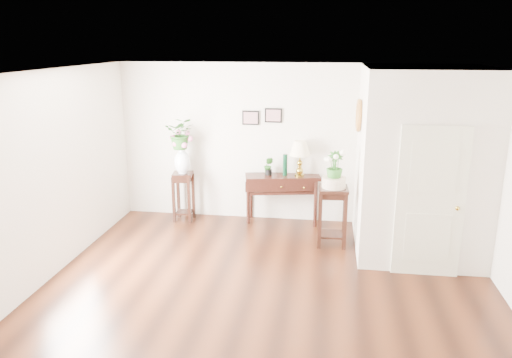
% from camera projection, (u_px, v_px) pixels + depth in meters
% --- Properties ---
extents(floor, '(6.00, 5.50, 0.02)m').
position_uv_depth(floor, '(268.00, 290.00, 6.54)').
color(floor, '#46200F').
rests_on(floor, ground).
extents(ceiling, '(6.00, 5.50, 0.02)m').
position_uv_depth(ceiling, '(269.00, 72.00, 5.79)').
color(ceiling, white).
rests_on(ceiling, ground).
extents(wall_back, '(6.00, 0.02, 2.80)m').
position_uv_depth(wall_back, '(287.00, 144.00, 8.79)').
color(wall_back, silver).
rests_on(wall_back, ground).
extents(wall_front, '(6.00, 0.02, 2.80)m').
position_uv_depth(wall_front, '(222.00, 297.00, 3.55)').
color(wall_front, silver).
rests_on(wall_front, ground).
extents(wall_left, '(0.02, 5.50, 2.80)m').
position_uv_depth(wall_left, '(43.00, 178.00, 6.58)').
color(wall_left, silver).
rests_on(wall_left, ground).
extents(partition, '(1.80, 1.95, 2.80)m').
position_uv_depth(partition, '(420.00, 161.00, 7.57)').
color(partition, silver).
rests_on(partition, floor).
extents(door, '(0.90, 0.05, 2.10)m').
position_uv_depth(door, '(430.00, 203.00, 6.71)').
color(door, beige).
rests_on(door, floor).
extents(art_print_left, '(0.30, 0.02, 0.25)m').
position_uv_depth(art_print_left, '(251.00, 118.00, 8.74)').
color(art_print_left, black).
rests_on(art_print_left, wall_back).
extents(art_print_right, '(0.30, 0.02, 0.25)m').
position_uv_depth(art_print_right, '(273.00, 115.00, 8.67)').
color(art_print_right, black).
rests_on(art_print_right, wall_back).
extents(wall_ornament, '(0.07, 0.51, 0.51)m').
position_uv_depth(wall_ornament, '(359.00, 115.00, 7.64)').
color(wall_ornament, '#BA7928').
rests_on(wall_ornament, partition).
extents(console_table, '(1.37, 0.68, 0.87)m').
position_uv_depth(console_table, '(282.00, 199.00, 8.88)').
color(console_table, black).
rests_on(console_table, floor).
extents(table_lamp, '(0.48, 0.48, 0.63)m').
position_uv_depth(table_lamp, '(300.00, 156.00, 8.63)').
color(table_lamp, '#A88E2A').
rests_on(table_lamp, console_table).
extents(green_vase, '(0.10, 0.10, 0.38)m').
position_uv_depth(green_vase, '(285.00, 166.00, 8.72)').
color(green_vase, black).
rests_on(green_vase, console_table).
extents(potted_plant, '(0.19, 0.16, 0.30)m').
position_uv_depth(potted_plant, '(269.00, 166.00, 8.76)').
color(potted_plant, '#255F1D').
rests_on(potted_plant, console_table).
extents(plant_stand_a, '(0.39, 0.39, 0.89)m').
position_uv_depth(plant_stand_a, '(184.00, 197.00, 8.98)').
color(plant_stand_a, black).
rests_on(plant_stand_a, floor).
extents(porcelain_vase, '(0.32, 0.32, 0.49)m').
position_uv_depth(porcelain_vase, '(182.00, 161.00, 8.81)').
color(porcelain_vase, white).
rests_on(porcelain_vase, plant_stand_a).
extents(lily_arrangement, '(0.54, 0.48, 0.56)m').
position_uv_depth(lily_arrangement, '(181.00, 135.00, 8.68)').
color(lily_arrangement, '#255F1D').
rests_on(lily_arrangement, porcelain_vase).
extents(plant_stand_b, '(0.47, 0.47, 0.95)m').
position_uv_depth(plant_stand_b, '(332.00, 216.00, 7.89)').
color(plant_stand_b, black).
rests_on(plant_stand_b, floor).
extents(ceramic_bowl, '(0.47, 0.47, 0.17)m').
position_uv_depth(ceramic_bowl, '(334.00, 183.00, 7.75)').
color(ceramic_bowl, silver).
rests_on(ceramic_bowl, plant_stand_b).
extents(narcissus, '(0.26, 0.26, 0.45)m').
position_uv_depth(narcissus, '(335.00, 166.00, 7.67)').
color(narcissus, '#255F1D').
rests_on(narcissus, ceramic_bowl).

